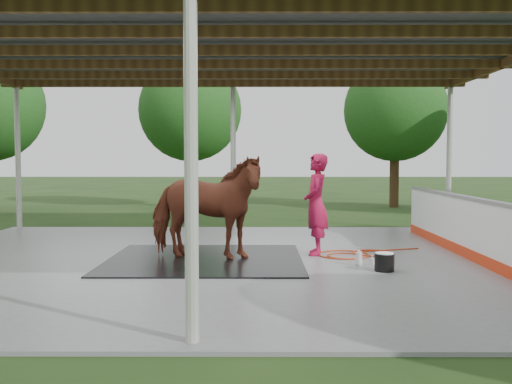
{
  "coord_description": "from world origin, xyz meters",
  "views": [
    {
      "loc": [
        0.67,
        -10.36,
        1.9
      ],
      "look_at": [
        0.62,
        0.29,
        1.28
      ],
      "focal_mm": 40.0,
      "sensor_mm": 36.0,
      "label": 1
    }
  ],
  "objects_px": {
    "horse": "(205,207)",
    "handler": "(316,204)",
    "wash_bucket": "(384,262)",
    "dasher_board": "(473,230)"
  },
  "relations": [
    {
      "from": "handler",
      "to": "wash_bucket",
      "type": "bearing_deg",
      "value": 34.79
    },
    {
      "from": "dasher_board",
      "to": "handler",
      "type": "xyz_separation_m",
      "value": [
        -2.82,
        0.57,
        0.43
      ]
    },
    {
      "from": "horse",
      "to": "wash_bucket",
      "type": "height_order",
      "value": "horse"
    },
    {
      "from": "dasher_board",
      "to": "horse",
      "type": "xyz_separation_m",
      "value": [
        -4.91,
        -0.03,
        0.43
      ]
    },
    {
      "from": "handler",
      "to": "wash_bucket",
      "type": "distance_m",
      "value": 2.06
    },
    {
      "from": "horse",
      "to": "wash_bucket",
      "type": "bearing_deg",
      "value": -95.76
    },
    {
      "from": "dasher_board",
      "to": "handler",
      "type": "distance_m",
      "value": 2.91
    },
    {
      "from": "dasher_board",
      "to": "horse",
      "type": "distance_m",
      "value": 4.93
    },
    {
      "from": "horse",
      "to": "wash_bucket",
      "type": "distance_m",
      "value": 3.32
    },
    {
      "from": "horse",
      "to": "handler",
      "type": "relative_size",
      "value": 1.14
    }
  ]
}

